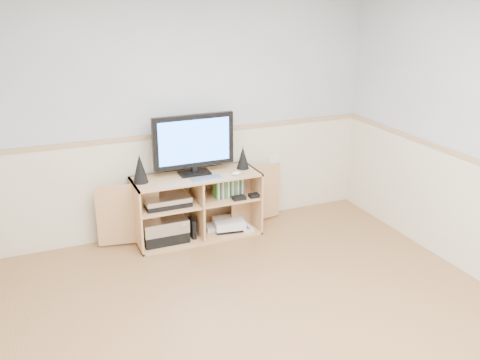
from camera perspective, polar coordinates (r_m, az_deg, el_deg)
name	(u,v)px	position (r m, az deg, el deg)	size (l,w,h in m)	color
room	(273,183)	(3.40, 3.56, -0.34)	(4.04, 4.54, 2.54)	#A67D49
media_cabinet	(195,203)	(5.41, -4.79, -2.51)	(1.95, 0.47, 0.65)	tan
monitor	(194,143)	(5.20, -4.97, 4.00)	(0.81, 0.18, 0.60)	black
speaker_left	(140,169)	(5.09, -10.63, 1.20)	(0.15, 0.15, 0.27)	black
speaker_right	(243,158)	(5.40, 0.30, 2.41)	(0.13, 0.13, 0.23)	black
keyboard	(207,179)	(5.14, -3.58, 0.16)	(0.30, 0.12, 0.01)	silver
mouse	(236,173)	(5.24, -0.39, 0.73)	(0.10, 0.06, 0.04)	white
av_components	(165,221)	(5.32, -8.00, -4.38)	(0.52, 0.33, 0.47)	black
game_consoles	(228,225)	(5.56, -1.34, -4.77)	(0.46, 0.30, 0.11)	white
game_cases	(229,187)	(5.39, -1.23, -0.77)	(0.30, 0.14, 0.19)	#3F8C3F
wall_outlet	(273,161)	(5.83, 3.56, 1.99)	(0.12, 0.03, 0.12)	white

